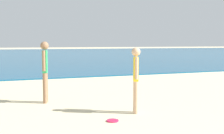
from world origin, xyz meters
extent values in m
cube|color=#14567F|center=(0.00, 43.10, 0.03)|extent=(160.00, 60.00, 0.06)
cylinder|color=#DDAD84|center=(-0.30, 6.28, 0.38)|extent=(0.10, 0.10, 0.77)
cylinder|color=#DDAD84|center=(-0.34, 6.15, 0.38)|extent=(0.10, 0.10, 0.77)
cube|color=yellow|center=(-0.32, 6.22, 1.05)|extent=(0.16, 0.20, 0.57)
sphere|color=#DDAD84|center=(-0.32, 6.22, 1.46)|extent=(0.21, 0.21, 0.21)
cylinder|color=#DDAD84|center=(-0.28, 6.35, 1.08)|extent=(0.08, 0.08, 0.51)
cylinder|color=#DDAD84|center=(-0.37, 6.08, 1.08)|extent=(0.08, 0.08, 0.51)
cylinder|color=#E51E4C|center=(-1.08, 5.75, 0.01)|extent=(0.26, 0.26, 0.03)
cylinder|color=#936B4C|center=(-2.19, 8.18, 0.42)|extent=(0.11, 0.11, 0.84)
cylinder|color=#936B4C|center=(-2.23, 8.03, 0.42)|extent=(0.11, 0.11, 0.84)
cube|color=#2DA35B|center=(-2.21, 8.10, 1.15)|extent=(0.17, 0.22, 0.63)
sphere|color=#936B4C|center=(-2.21, 8.10, 1.59)|extent=(0.23, 0.23, 0.23)
cylinder|color=#936B4C|center=(-2.17, 8.25, 1.18)|extent=(0.08, 0.08, 0.56)
cylinder|color=#936B4C|center=(-2.26, 7.96, 1.18)|extent=(0.08, 0.08, 0.56)
camera|label=1|loc=(-3.04, 0.39, 1.67)|focal=43.83mm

